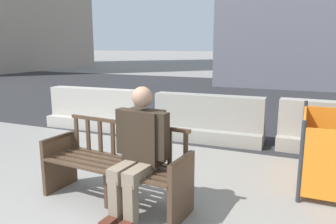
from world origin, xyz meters
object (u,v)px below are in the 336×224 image
(jersey_barrier_centre, at_px, (208,122))
(jersey_barrier_left, at_px, (95,112))
(seated_person, at_px, (139,148))
(street_bench, at_px, (115,168))

(jersey_barrier_centre, xyz_separation_m, jersey_barrier_left, (-2.47, -0.03, 0.00))
(seated_person, distance_m, jersey_barrier_left, 3.84)
(jersey_barrier_centre, bearing_deg, jersey_barrier_left, -179.29)
(street_bench, distance_m, jersey_barrier_centre, 2.79)
(jersey_barrier_centre, bearing_deg, seated_person, -88.02)
(street_bench, xyz_separation_m, jersey_barrier_centre, (0.24, 2.77, -0.06))
(jersey_barrier_centre, bearing_deg, street_bench, -95.00)
(seated_person, xyz_separation_m, jersey_barrier_centre, (-0.10, 2.86, -0.35))
(street_bench, xyz_separation_m, jersey_barrier_left, (-2.23, 2.74, -0.06))
(seated_person, height_order, jersey_barrier_centre, seated_person)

